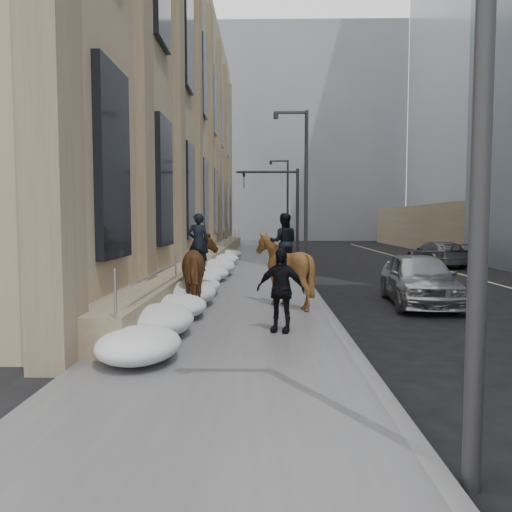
# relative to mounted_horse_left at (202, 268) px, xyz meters

# --- Properties ---
(ground) EXTENTS (140.00, 140.00, 0.00)m
(ground) POSITION_rel_mounted_horse_left_xyz_m (1.00, -3.85, -1.26)
(ground) COLOR black
(ground) RESTS_ON ground
(sidewalk) EXTENTS (5.00, 80.00, 0.12)m
(sidewalk) POSITION_rel_mounted_horse_left_xyz_m (1.00, 6.15, -1.20)
(sidewalk) COLOR #4E4E51
(sidewalk) RESTS_ON ground
(curb) EXTENTS (0.24, 80.00, 0.12)m
(curb) POSITION_rel_mounted_horse_left_xyz_m (3.62, 6.15, -1.20)
(curb) COLOR slate
(curb) RESTS_ON ground
(lane_line) EXTENTS (0.15, 70.00, 0.01)m
(lane_line) POSITION_rel_mounted_horse_left_xyz_m (11.50, 6.15, -1.25)
(lane_line) COLOR #BFB78C
(lane_line) RESTS_ON ground
(limestone_building) EXTENTS (6.10, 44.00, 18.00)m
(limestone_building) POSITION_rel_mounted_horse_left_xyz_m (-4.26, 16.11, 7.64)
(limestone_building) COLOR #9B8165
(limestone_building) RESTS_ON ground
(bg_building_mid) EXTENTS (30.00, 12.00, 28.00)m
(bg_building_mid) POSITION_rel_mounted_horse_left_xyz_m (5.00, 56.15, 12.74)
(bg_building_mid) COLOR slate
(bg_building_mid) RESTS_ON ground
(bg_building_far) EXTENTS (24.00, 12.00, 20.00)m
(bg_building_far) POSITION_rel_mounted_horse_left_xyz_m (-5.00, 68.15, 8.74)
(bg_building_far) COLOR gray
(bg_building_far) RESTS_ON ground
(streetlight_near) EXTENTS (1.71, 0.24, 8.00)m
(streetlight_near) POSITION_rel_mounted_horse_left_xyz_m (3.74, -9.85, 3.32)
(streetlight_near) COLOR #2D2D30
(streetlight_near) RESTS_ON ground
(streetlight_mid) EXTENTS (1.71, 0.24, 8.00)m
(streetlight_mid) POSITION_rel_mounted_horse_left_xyz_m (3.74, 10.15, 3.32)
(streetlight_mid) COLOR #2D2D30
(streetlight_mid) RESTS_ON ground
(streetlight_far) EXTENTS (1.71, 0.24, 8.00)m
(streetlight_far) POSITION_rel_mounted_horse_left_xyz_m (3.74, 30.15, 3.32)
(streetlight_far) COLOR #2D2D30
(streetlight_far) RESTS_ON ground
(traffic_signal) EXTENTS (4.10, 0.22, 6.00)m
(traffic_signal) POSITION_rel_mounted_horse_left_xyz_m (3.07, 18.15, 2.75)
(traffic_signal) COLOR #2D2D30
(traffic_signal) RESTS_ON ground
(snow_bank) EXTENTS (1.70, 18.10, 0.76)m
(snow_bank) POSITION_rel_mounted_horse_left_xyz_m (-0.42, 4.26, -0.79)
(snow_bank) COLOR white
(snow_bank) RESTS_ON sidewalk
(mounted_horse_left) EXTENTS (1.59, 2.73, 2.74)m
(mounted_horse_left) POSITION_rel_mounted_horse_left_xyz_m (0.00, 0.00, 0.00)
(mounted_horse_left) COLOR #522F18
(mounted_horse_left) RESTS_ON sidewalk
(mounted_horse_right) EXTENTS (1.84, 2.05, 2.74)m
(mounted_horse_right) POSITION_rel_mounted_horse_left_xyz_m (2.43, -0.01, 0.04)
(mounted_horse_right) COLOR #4D3016
(mounted_horse_right) RESTS_ON sidewalk
(pedestrian) EXTENTS (1.20, 0.77, 1.90)m
(pedestrian) POSITION_rel_mounted_horse_left_xyz_m (2.22, -3.43, -0.19)
(pedestrian) COLOR black
(pedestrian) RESTS_ON sidewalk
(car_silver) EXTENTS (2.38, 5.01, 1.65)m
(car_silver) POSITION_rel_mounted_horse_left_xyz_m (6.71, 1.00, -0.43)
(car_silver) COLOR #9EA1A6
(car_silver) RESTS_ON ground
(car_grey) EXTENTS (2.57, 5.16, 1.44)m
(car_grey) POSITION_rel_mounted_horse_left_xyz_m (11.82, 14.26, -0.54)
(car_grey) COLOR #54565B
(car_grey) RESTS_ON ground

